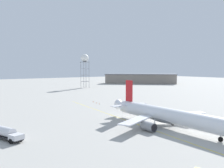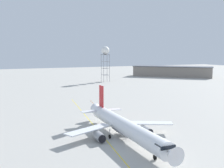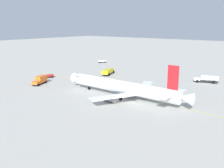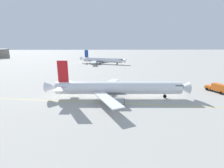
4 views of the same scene
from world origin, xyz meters
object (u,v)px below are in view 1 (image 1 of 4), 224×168
safety_cone_far (93,102)px  fuel_tanker_truck (6,133)px  safety_cone_near (99,104)px  radar_tower (85,59)px  safety_cone_mid (97,103)px  airliner_main (168,116)px

safety_cone_far → fuel_tanker_truck: bearing=-49.6°
safety_cone_near → safety_cone_far: 7.30m
radar_tower → safety_cone_near: size_ratio=46.80×
fuel_tanker_truck → safety_cone_mid: fuel_tanker_truck is taller
fuel_tanker_truck → safety_cone_near: size_ratio=16.92×
fuel_tanker_truck → safety_cone_mid: (-36.83, 47.09, -1.30)m
airliner_main → safety_cone_far: airliner_main is taller
airliner_main → safety_cone_mid: (-50.20, 9.68, -2.86)m
safety_cone_far → airliner_main: bearing=-10.9°
fuel_tanker_truck → safety_cone_near: bearing=107.6°
safety_cone_near → safety_cone_mid: same height
fuel_tanker_truck → safety_cone_near: fuel_tanker_truck is taller
fuel_tanker_truck → safety_cone_near: (-33.53, 46.46, -1.30)m
fuel_tanker_truck → radar_tower: size_ratio=0.36×
radar_tower → safety_cone_near: bearing=-26.0°
fuel_tanker_truck → safety_cone_far: (-40.70, 47.83, -1.30)m
safety_cone_near → safety_cone_far: (-7.17, 1.37, 0.00)m
airliner_main → radar_tower: size_ratio=1.76×
fuel_tanker_truck → safety_cone_mid: bearing=109.8°
airliner_main → radar_tower: radar_tower is taller
radar_tower → safety_cone_far: 84.51m
safety_cone_mid → airliner_main: bearing=-10.9°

